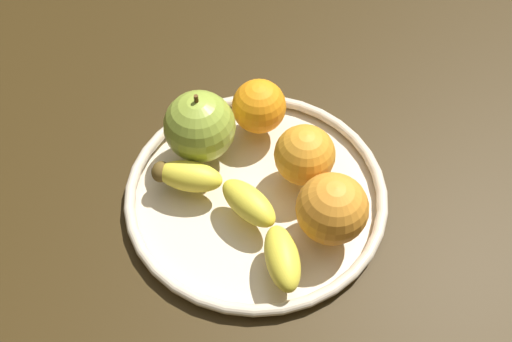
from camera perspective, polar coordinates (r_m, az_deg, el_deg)
ground_plane at (r=61.78cm, az=0.00°, el=-3.73°), size 112.81×112.81×4.00cm
fruit_bowl at (r=59.34cm, az=0.00°, el=-2.22°), size 28.22×28.22×1.80cm
banana at (r=55.24cm, az=-2.18°, el=-3.98°), size 21.23×7.14×3.25cm
apple at (r=59.05cm, az=-5.86°, el=4.61°), size 7.76×7.76×8.56cm
orange_front_right at (r=57.36cm, az=5.06°, el=1.67°), size 6.45×6.45×6.45cm
orange_back_left at (r=53.44cm, az=7.89°, el=-3.90°), size 7.11×7.11×7.11cm
orange_front_left at (r=61.81cm, az=0.31°, el=6.71°), size 6.12×6.12×6.12cm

